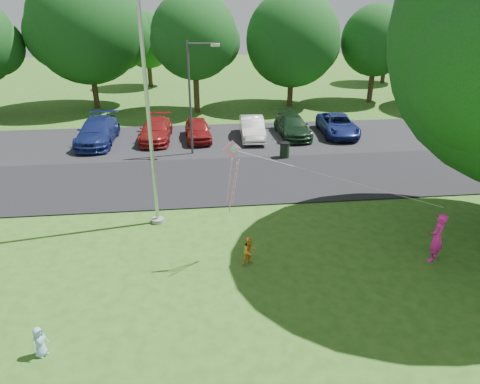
{
  "coord_description": "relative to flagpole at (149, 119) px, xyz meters",
  "views": [
    {
      "loc": [
        -1.92,
        -10.2,
        8.07
      ],
      "look_at": [
        -0.34,
        4.0,
        1.6
      ],
      "focal_mm": 32.0,
      "sensor_mm": 36.0,
      "label": 1
    }
  ],
  "objects": [
    {
      "name": "ground",
      "position": [
        3.5,
        -5.0,
        -4.17
      ],
      "size": [
        120.0,
        120.0,
        0.0
      ],
      "primitive_type": "plane",
      "color": "#2A5A17",
      "rests_on": "ground"
    },
    {
      "name": "park_road",
      "position": [
        3.5,
        4.0,
        -4.14
      ],
      "size": [
        60.0,
        6.0,
        0.06
      ],
      "primitive_type": "cube",
      "color": "black",
      "rests_on": "ground"
    },
    {
      "name": "parking_strip",
      "position": [
        3.5,
        10.5,
        -4.14
      ],
      "size": [
        42.0,
        7.0,
        0.06
      ],
      "primitive_type": "cube",
      "color": "black",
      "rests_on": "ground"
    },
    {
      "name": "flagpole",
      "position": [
        0.0,
        0.0,
        0.0
      ],
      "size": [
        0.5,
        0.5,
        10.0
      ],
      "color": "#B7BABF",
      "rests_on": "ground"
    },
    {
      "name": "street_lamp",
      "position": [
        1.69,
        7.96,
        -0.48
      ],
      "size": [
        1.73,
        0.32,
        6.14
      ],
      "rotation": [
        0.0,
        0.0,
        -0.09
      ],
      "color": "#3F3F44",
      "rests_on": "ground"
    },
    {
      "name": "trash_can",
      "position": [
        6.51,
        6.79,
        -3.72
      ],
      "size": [
        0.56,
        0.56,
        0.89
      ],
      "rotation": [
        0.0,
        0.0,
        -0.07
      ],
      "color": "black",
      "rests_on": "ground"
    },
    {
      "name": "tree_row",
      "position": [
        5.09,
        19.23,
        1.55
      ],
      "size": [
        64.35,
        11.94,
        10.88
      ],
      "color": "#332316",
      "rests_on": "ground"
    },
    {
      "name": "horizon_trees",
      "position": [
        7.56,
        28.88,
        0.14
      ],
      "size": [
        77.46,
        7.2,
        7.02
      ],
      "color": "#332316",
      "rests_on": "ground"
    },
    {
      "name": "parked_cars",
      "position": [
        3.01,
        10.65,
        -3.44
      ],
      "size": [
        17.26,
        5.09,
        1.47
      ],
      "color": "navy",
      "rests_on": "ground"
    },
    {
      "name": "woman",
      "position": [
        9.41,
        -3.75,
        -3.29
      ],
      "size": [
        0.76,
        0.72,
        1.75
      ],
      "primitive_type": "imported",
      "rotation": [
        0.0,
        0.0,
        3.81
      ],
      "color": "#FF21A4",
      "rests_on": "ground"
    },
    {
      "name": "child_yellow",
      "position": [
        3.22,
        -3.3,
        -3.67
      ],
      "size": [
        0.6,
        0.56,
        1.0
      ],
      "primitive_type": "imported",
      "rotation": [
        0.0,
        0.0,
        0.49
      ],
      "color": "orange",
      "rests_on": "ground"
    },
    {
      "name": "child_blue",
      "position": [
        -2.41,
        -6.7,
        -3.74
      ],
      "size": [
        0.46,
        0.49,
        0.84
      ],
      "primitive_type": "imported",
      "rotation": [
        0.0,
        0.0,
        0.95
      ],
      "color": "#8BB9D5",
      "rests_on": "ground"
    },
    {
      "name": "kite",
      "position": [
        2.9,
        -3.01,
        -0.72
      ],
      "size": [
        6.99,
        1.03,
        2.5
      ],
      "rotation": [
        0.0,
        0.0,
        0.06
      ],
      "color": "pink",
      "rests_on": "ground"
    }
  ]
}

